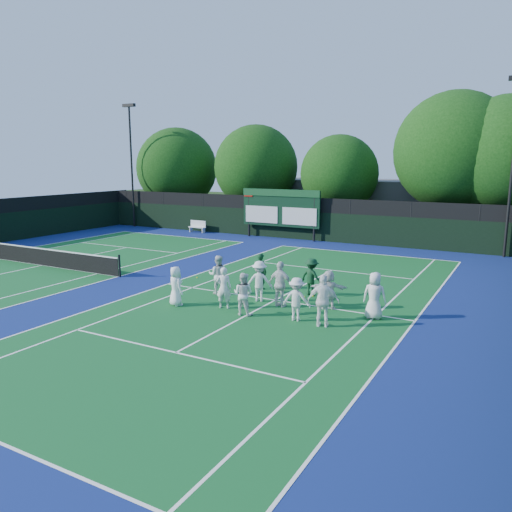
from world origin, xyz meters
The scene contains 31 objects.
ground centered at (0.00, 0.00, 0.00)m, with size 120.00×120.00×0.00m, color #18320D.
court_apron centered at (-6.00, 1.00, 0.00)m, with size 34.00×32.00×0.01m, color navy.
near_court centered at (0.00, 1.00, 0.01)m, with size 11.05×23.85×0.01m.
left_court centered at (-14.00, 1.00, 0.01)m, with size 11.05×23.85×0.01m.
back_fence centered at (-6.00, 16.00, 1.36)m, with size 34.00×0.08×3.00m.
scoreboard centered at (-7.01, 15.59, 2.19)m, with size 6.00×0.21×3.55m.
clubhouse centered at (-2.00, 24.00, 2.00)m, with size 18.00×6.00×4.00m, color #535458.
light_pole_left centered at (-21.00, 15.70, 6.30)m, with size 1.20×0.30×10.12m.
tennis_net centered at (-14.00, 1.00, 0.49)m, with size 11.30×0.10×1.10m.
bench centered at (-14.12, 15.37, 0.50)m, with size 1.50×0.49×0.94m.
tree_a centered at (-19.06, 19.58, 4.70)m, with size 7.07×7.07×8.41m.
tree_b centered at (-11.03, 19.58, 4.85)m, with size 6.75×6.75×8.40m.
tree_c centered at (-3.95, 19.58, 4.42)m, with size 5.77×5.77×7.46m.
tree_d centered at (3.99, 19.58, 5.94)m, with size 7.85×7.85×10.07m.
tree_e centered at (7.13, 19.58, 5.66)m, with size 7.57×7.57×9.64m.
tennis_ball_1 centered at (0.87, 1.93, 0.03)m, with size 0.07×0.07×0.07m, color yellow.
tennis_ball_3 centered at (-5.02, 2.61, 0.03)m, with size 0.07×0.07×0.07m, color yellow.
tennis_ball_4 centered at (1.12, 2.23, 0.03)m, with size 0.07×0.07×0.07m, color yellow.
tennis_ball_5 centered at (0.74, 1.47, 0.03)m, with size 0.07×0.07×0.07m, color yellow.
player_front_0 centered at (-3.04, -1.50, 0.77)m, with size 0.75×0.49×1.54m, color white.
player_front_1 centered at (-1.21, -0.92, 0.80)m, with size 0.58×0.38×1.60m, color silver.
player_front_2 centered at (-0.15, -1.27, 0.79)m, with size 0.76×0.59×1.57m, color white.
player_front_3 centered at (1.81, -0.93, 0.77)m, with size 1.00×0.57×1.54m, color silver.
player_front_4 centered at (2.87, -1.10, 0.90)m, with size 1.06×0.44×1.80m, color white.
player_back_0 centered at (-2.57, 0.74, 0.82)m, with size 0.80×0.62×1.64m, color white.
player_back_1 centered at (-0.51, 0.60, 0.82)m, with size 1.05×0.61×1.63m, color white.
player_back_2 centered at (0.57, 0.29, 0.89)m, with size 1.04×0.43×1.78m, color silver.
player_back_3 centered at (2.28, 0.94, 0.75)m, with size 1.39×0.44×1.50m, color silver.
player_back_4 centered at (4.12, 0.59, 0.85)m, with size 0.83×0.54×1.69m, color silver.
coach_left centered at (-1.38, 2.33, 0.79)m, with size 0.58×0.38×1.58m, color #0E341A.
coach_right centered at (0.96, 2.40, 0.79)m, with size 1.02×0.59×1.58m, color #0E361B.
Camera 1 is at (8.73, -16.29, 5.51)m, focal length 35.00 mm.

